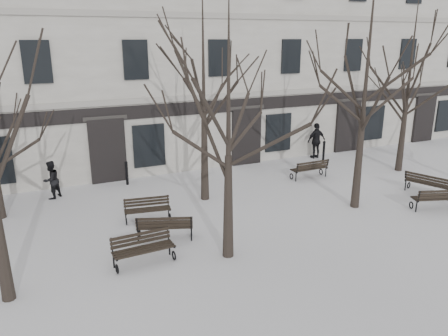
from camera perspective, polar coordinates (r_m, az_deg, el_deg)
ground at (r=14.70m, az=4.92°, el=-8.96°), size 100.00×100.00×0.00m
building at (r=25.34m, az=-9.68°, el=14.63°), size 40.40×10.20×11.40m
tree_1 at (r=12.03m, az=0.60°, el=8.69°), size 5.24×5.24×7.48m
tree_2 at (r=16.71m, az=18.31°, el=13.40°), size 6.29×6.29×8.99m
tree_5 at (r=16.79m, az=-2.72°, el=13.08°), size 5.92×5.92×8.46m
tree_6 at (r=22.50m, az=23.19°, el=12.03°), size 5.62×5.62×8.03m
bench_0 at (r=13.10m, az=-10.52°, el=-10.19°), size 1.83×0.75×0.90m
bench_1 at (r=14.37m, az=-7.74°, el=-7.53°), size 1.90×1.23×0.91m
bench_2 at (r=18.48m, az=26.06°, el=-3.54°), size 1.89×1.18×0.91m
bench_3 at (r=15.99m, az=-9.97°, el=-5.23°), size 1.70×0.84×0.82m
bench_4 at (r=20.71m, az=11.16°, el=-0.04°), size 1.80×0.68×0.90m
bench_5 at (r=20.10m, az=25.11°, el=-1.82°), size 1.27×1.93×0.93m
bollard_a at (r=19.90m, az=-12.58°, el=-0.54°), size 0.14×0.14×1.09m
bollard_b at (r=23.52m, az=12.90°, el=2.20°), size 0.15×0.15×1.16m
pedestrian_b at (r=19.31m, az=-21.40°, el=-3.69°), size 0.97×0.96×1.58m
pedestrian_c at (r=24.43m, az=11.83°, el=1.31°), size 1.15×0.53×1.93m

